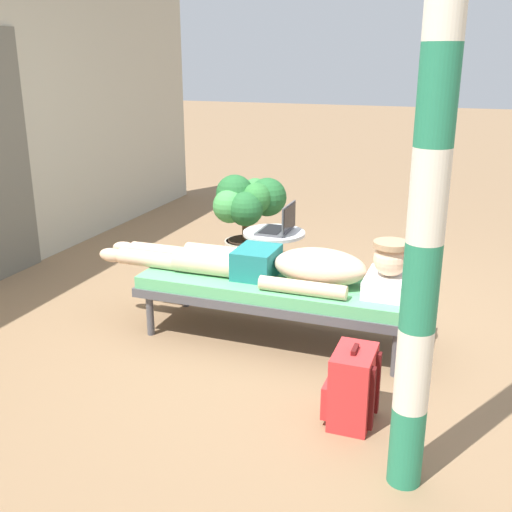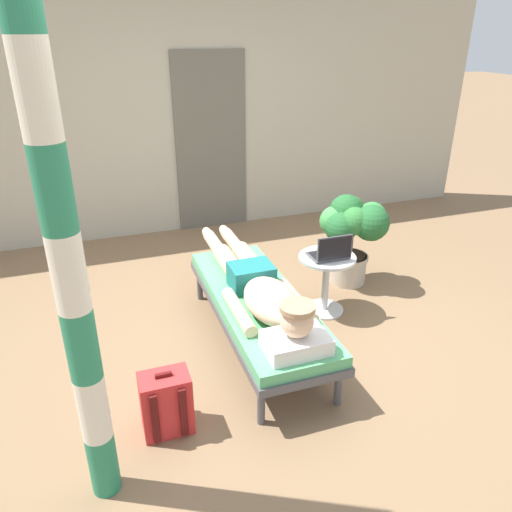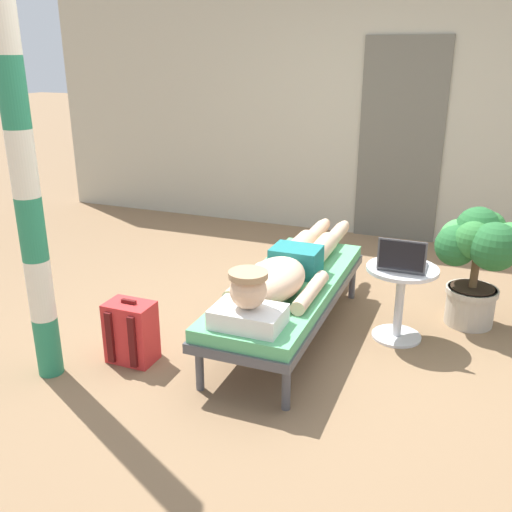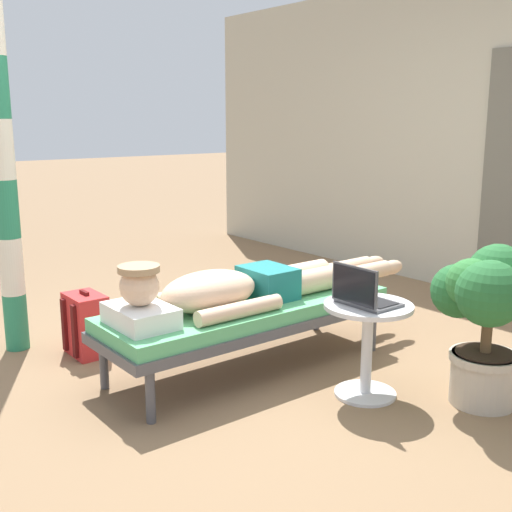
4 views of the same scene
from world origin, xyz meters
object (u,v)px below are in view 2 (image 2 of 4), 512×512
Objects in this scene: person_reclining at (260,288)px; potted_plant at (352,228)px; lounge_chair at (258,305)px; backpack at (166,403)px; laptop at (331,252)px; porch_post at (69,272)px; side_table at (326,274)px.

potted_plant reaches higher than person_reclining.
lounge_chair is 0.85× the size of person_reclining.
person_reclining is 1.08m from backpack.
laptop is 2.39m from porch_post.
laptop is at bearing 20.50° from person_reclining.
porch_post is at bearing -140.57° from lounge_chair.
backpack is at bearing -140.73° from lounge_chair.
backpack is 0.50× the size of potted_plant.
porch_post reaches higher than side_table.
laptop is (-0.00, -0.05, 0.23)m from side_table.
side_table is at bearing 24.03° from person_reclining.
laptop is at bearing -90.00° from side_table.
backpack is at bearing -149.87° from laptop.
person_reclining is 2.54× the size of potted_plant.
porch_post is at bearing -146.66° from side_table.
person_reclining is 1.37m from potted_plant.
side_table is 0.20× the size of porch_post.
person_reclining is at bearing -159.50° from laptop.
side_table is at bearing 20.67° from lounge_chair.
potted_plant is (1.17, 0.72, 0.04)m from person_reclining.
backpack is (-1.54, -0.89, -0.39)m from laptop.
backpack is (-0.82, -0.67, -0.15)m from lounge_chair.
person_reclining is at bearing 38.02° from porch_post.
lounge_chair is 1.84m from porch_post.
potted_plant reaches higher than backpack.
porch_post reaches higher than person_reclining.
person_reclining reaches higher than lounge_chair.
potted_plant is at bearing 41.24° from side_table.
potted_plant is (0.46, 0.45, -0.02)m from laptop.
side_table is 1.81m from backpack.
lounge_chair is 0.78m from laptop.
porch_post is (-1.92, -1.21, 0.72)m from laptop.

